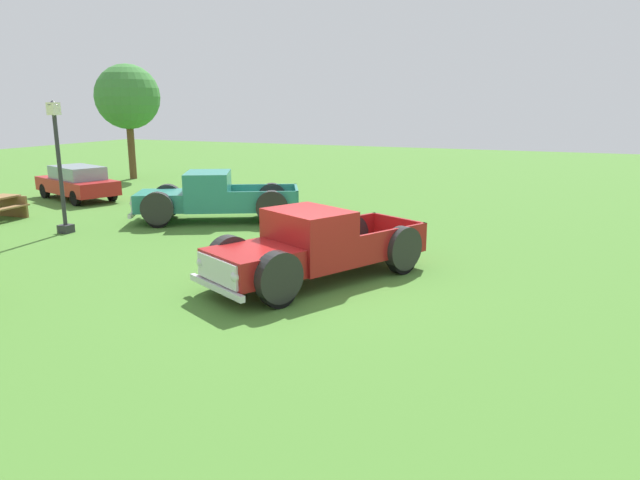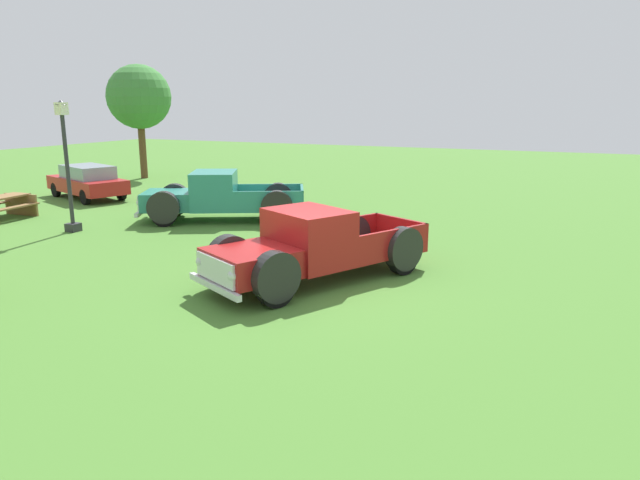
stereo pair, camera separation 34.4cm
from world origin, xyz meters
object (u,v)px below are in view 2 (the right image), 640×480
at_px(sedan_distant_a, 87,181).
at_px(pickup_truck_foreground, 306,248).
at_px(pickup_truck_behind_right, 213,197).
at_px(oak_tree_east, 139,97).
at_px(lamp_post_near, 67,164).
at_px(picnic_table, 2,205).

bearing_deg(sedan_distant_a, pickup_truck_foreground, -116.48).
bearing_deg(pickup_truck_behind_right, oak_tree_east, 51.19).
height_order(sedan_distant_a, oak_tree_east, oak_tree_east).
height_order(sedan_distant_a, lamp_post_near, lamp_post_near).
xyz_separation_m(pickup_truck_foreground, oak_tree_east, (12.84, 15.72, 3.36)).
bearing_deg(sedan_distant_a, oak_tree_east, 22.00).
relative_size(pickup_truck_foreground, lamp_post_near, 1.41).
height_order(pickup_truck_foreground, picnic_table, pickup_truck_foreground).
bearing_deg(picnic_table, pickup_truck_foreground, -99.59).
height_order(sedan_distant_a, picnic_table, sedan_distant_a).
distance_m(sedan_distant_a, picnic_table, 4.53).
xyz_separation_m(pickup_truck_behind_right, sedan_distant_a, (1.68, 7.35, -0.06)).
bearing_deg(pickup_truck_foreground, sedan_distant_a, 63.52).
bearing_deg(picnic_table, sedan_distant_a, 9.06).
height_order(pickup_truck_behind_right, lamp_post_near, lamp_post_near).
bearing_deg(oak_tree_east, pickup_truck_foreground, -129.23).
xyz_separation_m(sedan_distant_a, lamp_post_near, (-4.88, -4.40, 1.34)).
distance_m(pickup_truck_behind_right, oak_tree_east, 13.11).
height_order(lamp_post_near, picnic_table, lamp_post_near).
height_order(pickup_truck_foreground, pickup_truck_behind_right, pickup_truck_behind_right).
xyz_separation_m(pickup_truck_foreground, sedan_distant_a, (6.57, 13.19, -0.05)).
relative_size(sedan_distant_a, lamp_post_near, 1.13).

